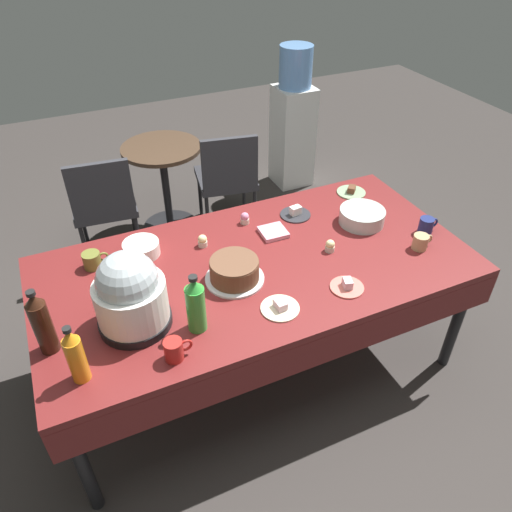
% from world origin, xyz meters
% --- Properties ---
extents(ground, '(9.00, 9.00, 0.00)m').
position_xyz_m(ground, '(0.00, 0.00, 0.00)').
color(ground, '#383330').
extents(potluck_table, '(2.20, 1.10, 0.75)m').
position_xyz_m(potluck_table, '(0.00, 0.00, 0.69)').
color(potluck_table, maroon).
rests_on(potluck_table, ground).
extents(frosted_layer_cake, '(0.29, 0.29, 0.12)m').
position_xyz_m(frosted_layer_cake, '(-0.15, -0.07, 0.81)').
color(frosted_layer_cake, silver).
rests_on(frosted_layer_cake, potluck_table).
extents(slow_cooker, '(0.32, 0.32, 0.37)m').
position_xyz_m(slow_cooker, '(-0.66, -0.16, 0.92)').
color(slow_cooker, black).
rests_on(slow_cooker, potluck_table).
extents(glass_salad_bowl, '(0.26, 0.26, 0.08)m').
position_xyz_m(glass_salad_bowl, '(0.70, 0.10, 0.79)').
color(glass_salad_bowl, '#B2C6BC').
rests_on(glass_salad_bowl, potluck_table).
extents(ceramic_snack_bowl, '(0.19, 0.19, 0.07)m').
position_xyz_m(ceramic_snack_bowl, '(-0.51, 0.32, 0.79)').
color(ceramic_snack_bowl, silver).
rests_on(ceramic_snack_bowl, potluck_table).
extents(dessert_plate_charcoal, '(0.18, 0.18, 0.06)m').
position_xyz_m(dessert_plate_charcoal, '(0.40, 0.32, 0.76)').
color(dessert_plate_charcoal, '#2D2D33').
rests_on(dessert_plate_charcoal, potluck_table).
extents(dessert_plate_sage, '(0.18, 0.18, 0.05)m').
position_xyz_m(dessert_plate_sage, '(0.84, 0.40, 0.76)').
color(dessert_plate_sage, '#8CA87F').
rests_on(dessert_plate_sage, potluck_table).
extents(dessert_plate_cream, '(0.18, 0.18, 0.05)m').
position_xyz_m(dessert_plate_cream, '(-0.04, -0.35, 0.76)').
color(dessert_plate_cream, beige).
rests_on(dessert_plate_cream, potluck_table).
extents(dessert_plate_coral, '(0.16, 0.16, 0.05)m').
position_xyz_m(dessert_plate_coral, '(0.32, -0.35, 0.76)').
color(dessert_plate_coral, '#E07266').
rests_on(dessert_plate_coral, potluck_table).
extents(cupcake_berry, '(0.05, 0.05, 0.07)m').
position_xyz_m(cupcake_berry, '(0.40, -0.06, 0.78)').
color(cupcake_berry, beige).
rests_on(cupcake_berry, potluck_table).
extents(cupcake_mint, '(0.05, 0.05, 0.07)m').
position_xyz_m(cupcake_mint, '(0.10, 0.37, 0.78)').
color(cupcake_mint, beige).
rests_on(cupcake_mint, potluck_table).
extents(cupcake_vanilla, '(0.05, 0.05, 0.07)m').
position_xyz_m(cupcake_vanilla, '(-0.19, 0.26, 0.78)').
color(cupcake_vanilla, beige).
rests_on(cupcake_vanilla, potluck_table).
extents(cupcake_rose, '(0.05, 0.05, 0.07)m').
position_xyz_m(cupcake_rose, '(-0.58, 0.12, 0.78)').
color(cupcake_rose, beige).
rests_on(cupcake_rose, potluck_table).
extents(soda_bottle_cola, '(0.08, 0.08, 0.32)m').
position_xyz_m(soda_bottle_cola, '(-1.01, -0.16, 0.90)').
color(soda_bottle_cola, '#33190F').
rests_on(soda_bottle_cola, potluck_table).
extents(soda_bottle_lime_soda, '(0.08, 0.08, 0.29)m').
position_xyz_m(soda_bottle_lime_soda, '(-0.42, -0.30, 0.88)').
color(soda_bottle_lime_soda, green).
rests_on(soda_bottle_lime_soda, potluck_table).
extents(soda_bottle_orange_juice, '(0.07, 0.07, 0.28)m').
position_xyz_m(soda_bottle_orange_juice, '(-0.92, -0.37, 0.88)').
color(soda_bottle_orange_juice, orange).
rests_on(soda_bottle_orange_juice, potluck_table).
extents(coffee_mug_navy, '(0.12, 0.08, 0.09)m').
position_xyz_m(coffee_mug_navy, '(0.97, -0.13, 0.80)').
color(coffee_mug_navy, navy).
rests_on(coffee_mug_navy, potluck_table).
extents(coffee_mug_olive, '(0.13, 0.09, 0.08)m').
position_xyz_m(coffee_mug_olive, '(-0.76, 0.32, 0.79)').
color(coffee_mug_olive, olive).
rests_on(coffee_mug_olive, potluck_table).
extents(coffee_mug_tan, '(0.12, 0.08, 0.08)m').
position_xyz_m(coffee_mug_tan, '(0.84, -0.24, 0.79)').
color(coffee_mug_tan, tan).
rests_on(coffee_mug_tan, potluck_table).
extents(coffee_mug_red, '(0.12, 0.08, 0.10)m').
position_xyz_m(coffee_mug_red, '(-0.56, -0.43, 0.80)').
color(coffee_mug_red, '#B2231E').
rests_on(coffee_mug_red, potluck_table).
extents(paper_napkin_stack, '(0.15, 0.15, 0.02)m').
position_xyz_m(paper_napkin_stack, '(0.20, 0.20, 0.76)').
color(paper_napkin_stack, pink).
rests_on(paper_napkin_stack, potluck_table).
extents(maroon_chair_left, '(0.48, 0.48, 0.85)m').
position_xyz_m(maroon_chair_left, '(-0.56, 1.39, 0.49)').
color(maroon_chair_left, '#333338').
rests_on(maroon_chair_left, ground).
extents(maroon_chair_right, '(0.51, 0.51, 0.85)m').
position_xyz_m(maroon_chair_right, '(0.39, 1.39, 0.49)').
color(maroon_chair_right, '#333338').
rests_on(maroon_chair_right, ground).
extents(round_cafe_table, '(0.60, 0.60, 0.72)m').
position_xyz_m(round_cafe_table, '(-0.05, 1.61, 0.50)').
color(round_cafe_table, '#473323').
rests_on(round_cafe_table, ground).
extents(water_cooler, '(0.32, 0.32, 1.24)m').
position_xyz_m(water_cooler, '(1.22, 1.89, 0.59)').
color(water_cooler, silver).
rests_on(water_cooler, ground).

